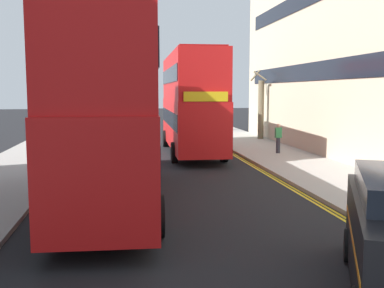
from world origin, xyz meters
name	(u,v)px	position (x,y,z in m)	size (l,w,h in m)	color
sidewalk_right	(304,166)	(6.50, 16.00, 0.07)	(4.00, 80.00, 0.14)	#9E9991
sidewalk_left	(10,174)	(-6.50, 16.00, 0.07)	(4.00, 80.00, 0.14)	#9E9991
kerb_line_outer	(275,177)	(4.40, 14.00, 0.00)	(0.10, 56.00, 0.01)	yellow
kerb_line_inner	(271,177)	(4.24, 14.00, 0.00)	(0.10, 56.00, 0.01)	yellow
double_decker_bus_away	(113,108)	(-2.03, 10.46, 3.03)	(3.11, 10.89, 5.64)	red
double_decker_bus_oncoming	(191,100)	(2.03, 21.67, 3.03)	(2.97, 10.86, 5.64)	red
pedestrian_far	(278,138)	(6.63, 20.07, 0.99)	(0.34, 0.22, 1.62)	#2D2D38
street_tree_near	(261,107)	(7.94, 27.56, 2.40)	(1.67, 1.53, 5.23)	#6B6047
street_tree_mid	(204,97)	(5.01, 34.63, 3.04)	(1.75, 1.71, 6.15)	#6B6047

